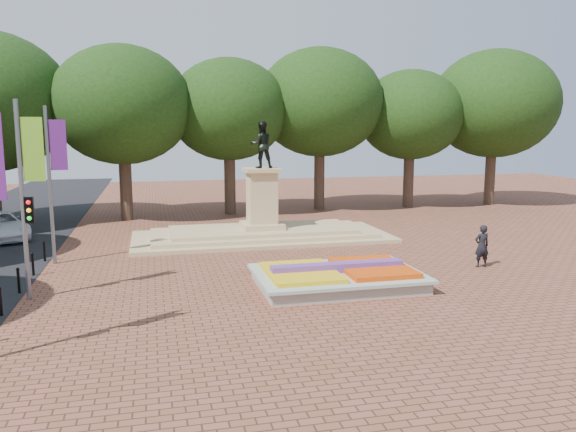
% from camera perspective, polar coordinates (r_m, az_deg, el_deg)
% --- Properties ---
extents(ground, '(90.00, 90.00, 0.00)m').
position_cam_1_polar(ground, '(23.46, 1.12, -5.97)').
color(ground, brown).
rests_on(ground, ground).
extents(flower_bed, '(6.30, 4.30, 0.91)m').
position_cam_1_polar(flower_bed, '(21.80, 5.10, -6.13)').
color(flower_bed, gray).
rests_on(flower_bed, ground).
extents(monument, '(14.00, 6.00, 6.40)m').
position_cam_1_polar(monument, '(30.91, -2.66, -0.70)').
color(monument, tan).
rests_on(monument, ground).
extents(tree_row_back, '(44.80, 8.80, 10.43)m').
position_cam_1_polar(tree_row_back, '(40.76, -2.18, 9.77)').
color(tree_row_back, '#3B2820').
rests_on(tree_row_back, ground).
extents(banner_poles, '(0.88, 11.17, 7.00)m').
position_cam_1_polar(banner_poles, '(21.17, -25.26, 2.25)').
color(banner_poles, slate).
rests_on(banner_poles, ground).
extents(bollard_row, '(0.12, 13.12, 0.98)m').
position_cam_1_polar(bollard_row, '(21.71, -26.40, -6.70)').
color(bollard_row, black).
rests_on(bollard_row, ground).
extents(pedestrian, '(0.69, 0.46, 1.87)m').
position_cam_1_polar(pedestrian, '(25.95, 19.09, -2.90)').
color(pedestrian, black).
rests_on(pedestrian, ground).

